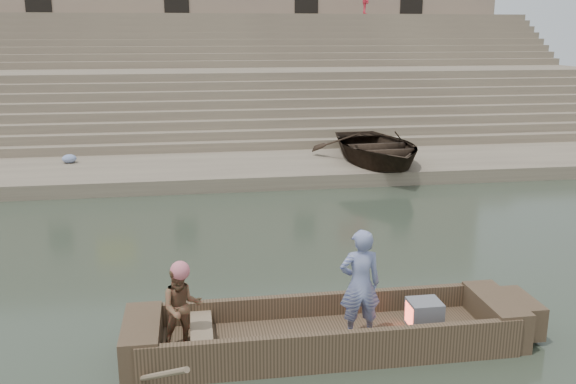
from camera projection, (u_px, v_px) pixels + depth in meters
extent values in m
plane|color=#2D3729|center=(277.00, 272.00, 11.65)|extent=(120.00, 120.00, 0.00)
cube|color=gray|center=(241.00, 170.00, 19.25)|extent=(32.00, 4.00, 0.40)
cube|color=gray|center=(226.00, 104.00, 26.11)|extent=(32.00, 3.00, 2.80)
cube|color=gray|center=(217.00, 66.00, 32.50)|extent=(32.00, 3.00, 5.20)
cube|color=gray|center=(236.00, 151.00, 21.36)|extent=(32.00, 0.50, 0.70)
cube|color=gray|center=(235.00, 145.00, 21.80)|extent=(32.00, 0.50, 1.00)
cube|color=gray|center=(234.00, 138.00, 22.24)|extent=(32.00, 0.50, 1.30)
cube|color=gray|center=(232.00, 132.00, 22.68)|extent=(32.00, 0.50, 1.60)
cube|color=gray|center=(231.00, 126.00, 23.12)|extent=(32.00, 0.50, 1.90)
cube|color=gray|center=(230.00, 120.00, 23.56)|extent=(32.00, 0.50, 2.20)
cube|color=gray|center=(230.00, 114.00, 24.00)|extent=(32.00, 0.50, 2.50)
cube|color=gray|center=(229.00, 109.00, 24.44)|extent=(32.00, 0.50, 2.80)
cube|color=gray|center=(224.00, 96.00, 27.75)|extent=(32.00, 0.50, 3.10)
cube|color=gray|center=(223.00, 92.00, 28.19)|extent=(32.00, 0.50, 3.40)
cube|color=gray|center=(222.00, 87.00, 28.63)|extent=(32.00, 0.50, 3.70)
cube|color=gray|center=(222.00, 83.00, 29.07)|extent=(32.00, 0.50, 4.00)
cube|color=gray|center=(221.00, 79.00, 29.51)|extent=(32.00, 0.50, 4.30)
cube|color=gray|center=(220.00, 75.00, 29.95)|extent=(32.00, 0.50, 4.60)
cube|color=gray|center=(220.00, 71.00, 30.39)|extent=(32.00, 0.50, 4.90)
cube|color=gray|center=(219.00, 68.00, 30.83)|extent=(32.00, 0.50, 5.20)
cube|color=gray|center=(213.00, 9.00, 35.57)|extent=(32.00, 5.00, 11.20)
cube|color=brown|center=(326.00, 341.00, 8.82)|extent=(5.00, 1.30, 0.22)
cube|color=brown|center=(336.00, 352.00, 8.19)|extent=(5.20, 0.12, 0.56)
cube|color=brown|center=(318.00, 311.00, 9.37)|extent=(5.20, 0.12, 0.56)
cube|color=brown|center=(142.00, 342.00, 8.39)|extent=(0.50, 1.30, 0.60)
cube|color=brown|center=(495.00, 316.00, 9.16)|extent=(0.50, 1.30, 0.60)
cube|color=brown|center=(520.00, 313.00, 9.21)|extent=(0.35, 0.90, 0.50)
cube|color=#937A5B|center=(202.00, 331.00, 8.49)|extent=(0.30, 1.20, 0.08)
cylinder|color=#937A5B|center=(150.00, 377.00, 7.56)|extent=(1.03, 2.10, 1.36)
sphere|color=#DB6C77|center=(180.00, 271.00, 8.15)|extent=(0.26, 0.26, 0.26)
imported|color=navy|center=(360.00, 284.00, 8.52)|extent=(0.59, 0.39, 1.58)
imported|color=#206135|center=(182.00, 307.00, 8.28)|extent=(0.63, 0.52, 1.17)
cube|color=slate|center=(424.00, 314.00, 8.96)|extent=(0.46, 0.42, 0.40)
cube|color=#E5593F|center=(410.00, 315.00, 8.93)|extent=(0.04, 0.34, 0.32)
imported|color=#2D2116|center=(377.00, 147.00, 19.21)|extent=(3.64, 4.91, 0.98)
ellipsoid|color=#3F5999|center=(69.00, 159.00, 19.26)|extent=(0.44, 0.44, 0.26)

